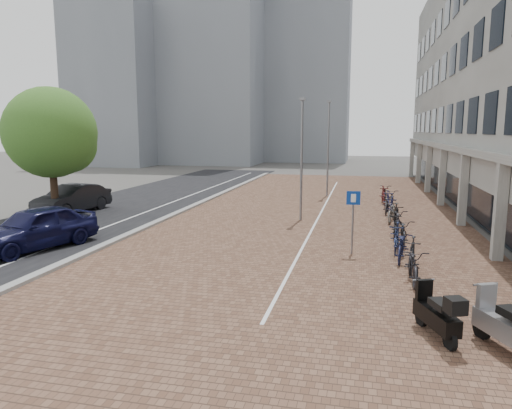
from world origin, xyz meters
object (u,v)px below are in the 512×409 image
object	(u,v)px
car_dark	(72,199)
scooter_front	(507,324)
car_navy	(35,228)
scooter_mid	(436,313)
parking_sign	(353,213)

from	to	relation	value
car_dark	scooter_front	distance (m)	21.66
car_navy	car_dark	size ratio (longest dim) A/B	1.02
car_navy	car_dark	distance (m)	7.87
car_dark	car_navy	bearing A→B (deg)	-57.76
car_dark	scooter_front	bearing A→B (deg)	-26.96
scooter_front	scooter_mid	bearing A→B (deg)	135.17
car_navy	scooter_front	world-z (taller)	car_navy
car_dark	parking_sign	xyz separation A→B (m)	(14.75, -5.35, 0.75)
car_dark	scooter_mid	distance (m)	20.39
car_navy	car_dark	world-z (taller)	car_navy
car_navy	scooter_front	size ratio (longest dim) A/B	2.56
parking_sign	scooter_mid	bearing A→B (deg)	-79.97
car_dark	scooter_front	size ratio (longest dim) A/B	2.50
car_navy	parking_sign	xyz separation A→B (m)	(11.44, 1.79, 0.71)
scooter_front	scooter_mid	distance (m)	1.32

